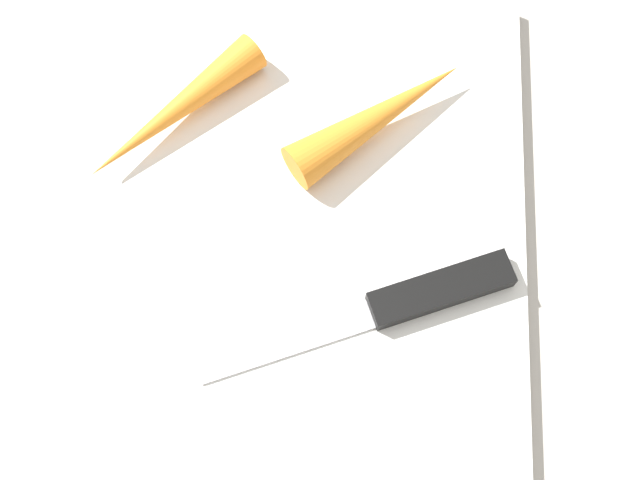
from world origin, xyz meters
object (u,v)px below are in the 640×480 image
at_px(knife, 420,296).
at_px(carrot_short, 378,117).
at_px(carrot_long, 175,111).
at_px(cutting_board, 320,243).

bearing_deg(knife, carrot_short, -96.80).
height_order(carrot_long, carrot_short, carrot_short).
distance_m(knife, carrot_short, 0.12).
xyz_separation_m(cutting_board, knife, (0.04, 0.06, 0.01)).
relative_size(carrot_long, carrot_short, 1.04).
bearing_deg(knife, carrot_long, -56.61).
distance_m(cutting_board, carrot_short, 0.09).
relative_size(cutting_board, carrot_long, 2.68).
height_order(cutting_board, carrot_short, carrot_short).
height_order(cutting_board, carrot_long, carrot_long).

